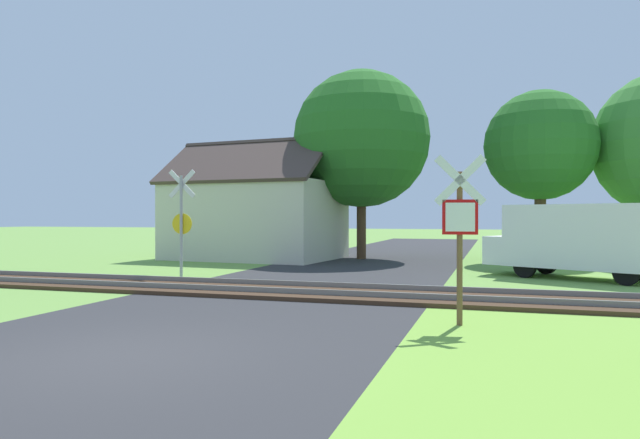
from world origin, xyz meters
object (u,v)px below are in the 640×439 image
(tree_center, at_px, (361,139))
(stop_sign_near, at_px, (460,227))
(house, at_px, (256,217))
(mail_truck, at_px, (577,238))
(tree_right, at_px, (540,146))
(crossing_sign_far, at_px, (182,218))

(tree_center, bearing_deg, stop_sign_near, -70.81)
(stop_sign_near, bearing_deg, tree_center, -80.14)
(house, bearing_deg, mail_truck, -15.74)
(tree_right, distance_m, tree_center, 7.48)
(stop_sign_near, xyz_separation_m, crossing_sign_far, (-8.57, 5.32, 0.15))
(tree_right, xyz_separation_m, mail_truck, (0.58, -6.30, -3.54))
(tree_right, relative_size, mail_truck, 1.35)
(tree_right, height_order, tree_center, tree_center)
(crossing_sign_far, bearing_deg, tree_center, 64.95)
(stop_sign_near, distance_m, mail_truck, 9.11)
(stop_sign_near, bearing_deg, tree_right, -108.24)
(house, bearing_deg, tree_center, 20.84)
(stop_sign_near, height_order, mail_truck, stop_sign_near)
(stop_sign_near, bearing_deg, mail_truck, -118.07)
(house, distance_m, tree_center, 5.84)
(stop_sign_near, distance_m, crossing_sign_far, 10.09)
(stop_sign_near, bearing_deg, crossing_sign_far, -41.14)
(tree_right, relative_size, tree_center, 0.84)
(tree_center, bearing_deg, crossing_sign_far, -110.17)
(house, bearing_deg, crossing_sign_far, -77.10)
(mail_truck, bearing_deg, tree_right, 32.70)
(crossing_sign_far, bearing_deg, stop_sign_near, -36.69)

